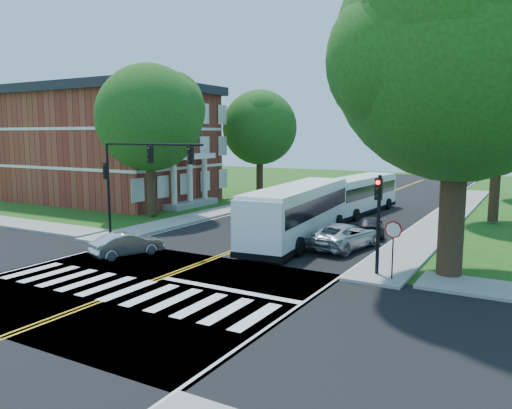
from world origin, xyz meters
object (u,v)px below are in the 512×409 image
Objects in this scene: suv at (344,236)px; dark_sedan at (370,226)px; bus_follow at (358,194)px; signal_ne at (378,211)px; signal_nw at (136,168)px; bus_lead at (299,211)px; hatchback at (127,244)px.

dark_sedan is (0.11, 4.43, -0.13)m from suv.
bus_follow reaches higher than suv.
signal_ne is at bearing 133.95° from suv.
suv is at bearing 108.80° from bus_follow.
signal_nw is at bearing 32.52° from suv.
dark_sedan is (10.99, 9.07, -3.79)m from signal_nw.
signal_ne is (14.06, 0.01, -1.41)m from signal_nw.
signal_nw is at bearing 29.73° from bus_lead.
signal_nw is at bearing -36.97° from hatchback.
hatchback is at bearing -57.87° from signal_nw.
dark_sedan is at bearing -81.94° from suv.
signal_ne is 9.85m from dark_sedan.
signal_ne is 6.04m from suv.
hatchback is at bearing 47.42° from suv.
signal_ne is 8.47m from bus_lead.
signal_nw is at bearing 20.12° from dark_sedan.
bus_lead is 2.52× the size of suv.
bus_follow is 12.89m from suv.
hatchback is at bearing 77.04° from bus_follow.
signal_nw reaches higher than dark_sedan.
dark_sedan is at bearing -107.87° from hatchback.
bus_lead is at bearing 28.10° from dark_sedan.
bus_lead is 3.45m from suv.
signal_nw is 18.87m from bus_follow.
suv is (9.25, 7.22, 0.09)m from hatchback.
suv is at bearing 124.50° from signal_ne.
bus_follow is (-6.50, 17.05, -1.40)m from signal_ne.
suv is (3.18, -0.84, -1.02)m from bus_lead.
bus_lead reaches higher than dark_sedan.
signal_ne is 0.34× the size of bus_lead.
bus_follow is at bearing 66.11° from signal_nw.
signal_nw is 14.13m from signal_ne.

